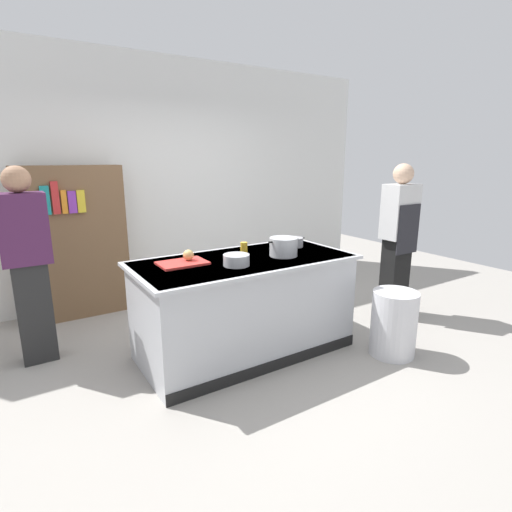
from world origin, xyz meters
name	(u,v)px	position (x,y,z in m)	size (l,w,h in m)	color
ground_plane	(245,350)	(0.00, 0.00, 0.00)	(10.00, 10.00, 0.00)	#9E9991
back_wall	(160,180)	(0.00, 2.10, 1.50)	(6.40, 0.12, 3.00)	white
counter_island	(245,304)	(0.00, 0.00, 0.47)	(1.98, 0.98, 0.90)	#B7BABF
cutting_board	(182,263)	(-0.54, 0.12, 0.91)	(0.40, 0.28, 0.02)	red
onion	(188,255)	(-0.47, 0.15, 0.97)	(0.09, 0.09, 0.09)	tan
stock_pot	(283,247)	(0.36, -0.10, 0.99)	(0.32, 0.26, 0.17)	#B7BABF
sauce_pan	(295,242)	(0.68, 0.15, 0.95)	(0.24, 0.17, 0.09)	#99999E
mixing_bowl	(236,260)	(-0.18, -0.16, 0.95)	(0.22, 0.22, 0.10)	#B7BABF
juice_cup	(244,247)	(0.12, 0.21, 0.95)	(0.07, 0.07, 0.10)	yellow
trash_bin	(394,323)	(1.12, -0.79, 0.30)	(0.41, 0.41, 0.61)	silver
person_chef	(398,237)	(1.92, -0.14, 0.91)	(0.38, 0.25, 1.72)	black
person_guest	(28,262)	(-1.65, 0.86, 0.91)	(0.38, 0.24, 1.72)	#252525
bookshelf	(75,243)	(-1.14, 1.80, 0.85)	(1.10, 0.31, 1.70)	brown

